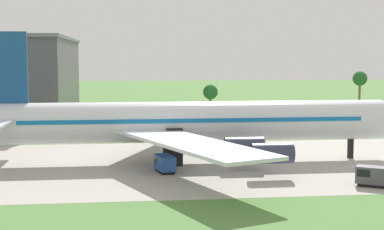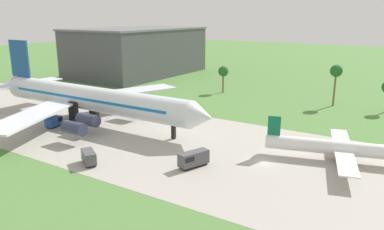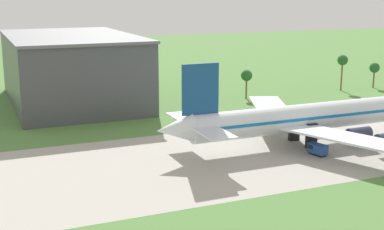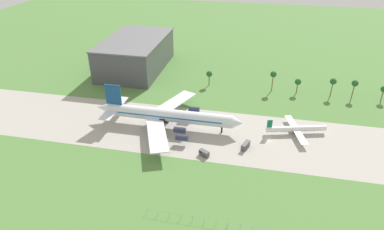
{
  "view_description": "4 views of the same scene",
  "coord_description": "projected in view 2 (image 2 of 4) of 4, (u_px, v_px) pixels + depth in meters",
  "views": [
    {
      "loc": [
        -57.59,
        -86.32,
        16.12
      ],
      "look_at": [
        -47.16,
        2.07,
        7.17
      ],
      "focal_mm": 55.0,
      "sensor_mm": 36.0,
      "label": 1
    },
    {
      "loc": [
        23.58,
        -62.07,
        26.58
      ],
      "look_at": [
        -17.07,
        2.07,
        6.17
      ],
      "focal_mm": 35.0,
      "sensor_mm": 36.0,
      "label": 2
    },
    {
      "loc": [
        -118.4,
        -95.33,
        33.88
      ],
      "look_at": [
        -77.25,
        2.07,
        9.24
      ],
      "focal_mm": 50.0,
      "sensor_mm": 36.0,
      "label": 3
    },
    {
      "loc": [
        -7.02,
        -135.16,
        87.8
      ],
      "look_at": [
        -36.95,
        5.0,
        6.0
      ],
      "focal_mm": 32.0,
      "sensor_mm": 36.0,
      "label": 4
    }
  ],
  "objects": [
    {
      "name": "regional_aircraft",
      "position": [
        343.0,
        148.0,
        69.51
      ],
      "size": [
        28.18,
        25.58,
        7.73
      ],
      "color": "white",
      "rests_on": "ground_plane"
    },
    {
      "name": "terminal_building",
      "position": [
        138.0,
        51.0,
        169.94
      ],
      "size": [
        36.72,
        61.2,
        20.88
      ],
      "color": "#47474C",
      "rests_on": "ground_plane"
    },
    {
      "name": "baggage_tug",
      "position": [
        193.0,
        159.0,
        67.13
      ],
      "size": [
        3.9,
        6.15,
        2.86
      ],
      "color": "black",
      "rests_on": "ground_plane"
    },
    {
      "name": "taxiway_strip",
      "position": [
        263.0,
        162.0,
        69.72
      ],
      "size": [
        320.0,
        44.0,
        0.02
      ],
      "color": "#A8A399",
      "rests_on": "ground_plane"
    },
    {
      "name": "jet_airliner",
      "position": [
        88.0,
        98.0,
        94.9
      ],
      "size": [
        72.77,
        60.84,
        19.68
      ],
      "color": "silver",
      "rests_on": "ground_plane"
    },
    {
      "name": "fuel_truck",
      "position": [
        89.0,
        157.0,
        68.59
      ],
      "size": [
        4.92,
        4.09,
        2.51
      ],
      "color": "black",
      "rests_on": "ground_plane"
    },
    {
      "name": "catering_van",
      "position": [
        54.0,
        122.0,
        91.38
      ],
      "size": [
        2.89,
        4.51,
        2.4
      ],
      "color": "black",
      "rests_on": "ground_plane"
    },
    {
      "name": "ground_plane",
      "position": [
        263.0,
        162.0,
        69.72
      ],
      "size": [
        600.0,
        600.0,
        0.0
      ],
      "primitive_type": "plane",
      "color": "#517F3D"
    }
  ]
}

